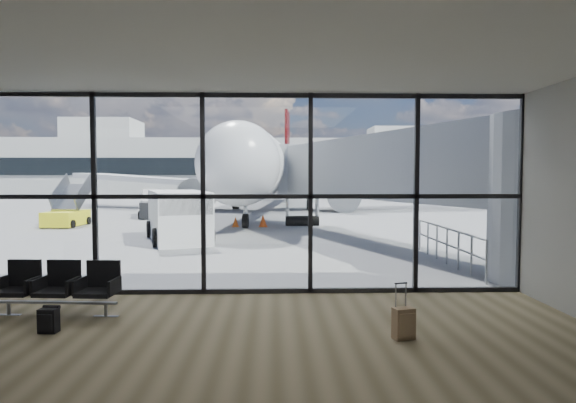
{
  "coord_description": "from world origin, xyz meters",
  "views": [
    {
      "loc": [
        0.38,
        -10.77,
        2.65
      ],
      "look_at": [
        0.78,
        3.0,
        1.93
      ],
      "focal_mm": 30.0,
      "sensor_mm": 36.0,
      "label": 1
    }
  ],
  "objects_px": {
    "suitcase": "(404,323)",
    "service_van": "(179,215)",
    "airliner": "(274,170)",
    "mobile_stairs": "(67,216)",
    "belt_loader": "(152,208)",
    "seating_row": "(60,285)",
    "backpack": "(48,320)"
  },
  "relations": [
    {
      "from": "suitcase",
      "to": "service_van",
      "type": "relative_size",
      "value": 0.18
    },
    {
      "from": "airliner",
      "to": "mobile_stairs",
      "type": "bearing_deg",
      "value": -122.97
    },
    {
      "from": "belt_loader",
      "to": "mobile_stairs",
      "type": "relative_size",
      "value": 1.27
    },
    {
      "from": "seating_row",
      "to": "suitcase",
      "type": "height_order",
      "value": "seating_row"
    },
    {
      "from": "service_van",
      "to": "suitcase",
      "type": "bearing_deg",
      "value": -82.25
    },
    {
      "from": "seating_row",
      "to": "service_van",
      "type": "height_order",
      "value": "service_van"
    },
    {
      "from": "backpack",
      "to": "suitcase",
      "type": "relative_size",
      "value": 0.5
    },
    {
      "from": "seating_row",
      "to": "mobile_stairs",
      "type": "bearing_deg",
      "value": 117.09
    },
    {
      "from": "belt_loader",
      "to": "mobile_stairs",
      "type": "height_order",
      "value": "mobile_stairs"
    },
    {
      "from": "seating_row",
      "to": "service_van",
      "type": "bearing_deg",
      "value": 93.29
    },
    {
      "from": "seating_row",
      "to": "belt_loader",
      "type": "relative_size",
      "value": 0.56
    },
    {
      "from": "backpack",
      "to": "airliner",
      "type": "bearing_deg",
      "value": 89.62
    },
    {
      "from": "mobile_stairs",
      "to": "service_van",
      "type": "bearing_deg",
      "value": -38.58
    },
    {
      "from": "backpack",
      "to": "service_van",
      "type": "xyz_separation_m",
      "value": [
        -0.08,
        11.62,
        0.83
      ]
    },
    {
      "from": "backpack",
      "to": "belt_loader",
      "type": "distance_m",
      "value": 23.41
    },
    {
      "from": "suitcase",
      "to": "belt_loader",
      "type": "bearing_deg",
      "value": 96.97
    },
    {
      "from": "belt_loader",
      "to": "mobile_stairs",
      "type": "distance_m",
      "value": 6.13
    },
    {
      "from": "backpack",
      "to": "mobile_stairs",
      "type": "relative_size",
      "value": 0.14
    },
    {
      "from": "mobile_stairs",
      "to": "backpack",
      "type": "bearing_deg",
      "value": -65.63
    },
    {
      "from": "suitcase",
      "to": "belt_loader",
      "type": "distance_m",
      "value": 25.59
    },
    {
      "from": "seating_row",
      "to": "service_van",
      "type": "distance_m",
      "value": 10.5
    },
    {
      "from": "suitcase",
      "to": "service_van",
      "type": "bearing_deg",
      "value": 100.32
    },
    {
      "from": "service_van",
      "to": "belt_loader",
      "type": "distance_m",
      "value": 12.12
    },
    {
      "from": "backpack",
      "to": "belt_loader",
      "type": "bearing_deg",
      "value": 106.43
    },
    {
      "from": "belt_loader",
      "to": "mobile_stairs",
      "type": "xyz_separation_m",
      "value": [
        -3.18,
        -5.25,
        -0.07
      ]
    },
    {
      "from": "suitcase",
      "to": "mobile_stairs",
      "type": "bearing_deg",
      "value": 109.71
    },
    {
      "from": "seating_row",
      "to": "mobile_stairs",
      "type": "distance_m",
      "value": 18.06
    },
    {
      "from": "seating_row",
      "to": "suitcase",
      "type": "bearing_deg",
      "value": -10.3
    },
    {
      "from": "seating_row",
      "to": "airliner",
      "type": "relative_size",
      "value": 0.06
    },
    {
      "from": "suitcase",
      "to": "airliner",
      "type": "xyz_separation_m",
      "value": [
        -2.13,
        32.28,
        2.88
      ]
    },
    {
      "from": "backpack",
      "to": "belt_loader",
      "type": "xyz_separation_m",
      "value": [
        -4.07,
        23.05,
        0.38
      ]
    },
    {
      "from": "service_van",
      "to": "airliner",
      "type": "bearing_deg",
      "value": 60.57
    }
  ]
}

